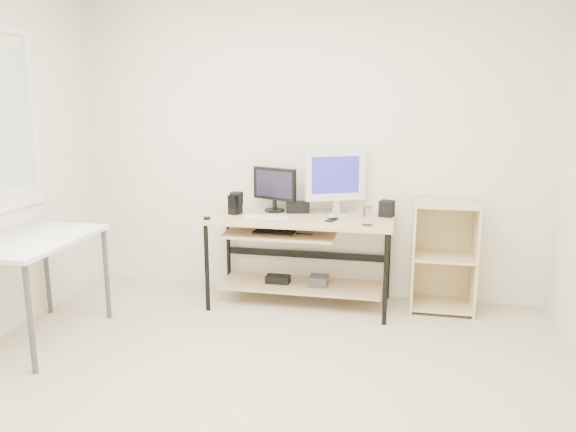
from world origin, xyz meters
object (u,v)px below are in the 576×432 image
at_px(desk, 297,242).
at_px(shelf_unit, 443,255).
at_px(white_imac, 336,177).
at_px(audio_controller, 233,205).
at_px(black_monitor, 275,187).
at_px(side_table, 35,249).

xyz_separation_m(desk, shelf_unit, (1.18, 0.16, -0.09)).
xyz_separation_m(white_imac, audio_controller, (-0.82, -0.20, -0.23)).
distance_m(black_monitor, white_imac, 0.53).
distance_m(desk, shelf_unit, 1.19).
xyz_separation_m(side_table, shelf_unit, (2.83, 1.22, -0.22)).
height_order(shelf_unit, black_monitor, black_monitor).
xyz_separation_m(black_monitor, audio_controller, (-0.31, -0.19, -0.13)).
height_order(side_table, audio_controller, audio_controller).
height_order(white_imac, audio_controller, white_imac).
relative_size(side_table, black_monitor, 2.53).
height_order(desk, audio_controller, audio_controller).
bearing_deg(shelf_unit, desk, -172.23).
distance_m(side_table, audio_controller, 1.53).
bearing_deg(side_table, desk, 32.65).
bearing_deg(desk, black_monitor, 143.45).
bearing_deg(black_monitor, audio_controller, -126.71).
bearing_deg(black_monitor, desk, -15.29).
bearing_deg(shelf_unit, black_monitor, 179.63).
distance_m(desk, black_monitor, 0.51).
bearing_deg(white_imac, audio_controller, 168.82).
height_order(shelf_unit, white_imac, white_imac).
bearing_deg(audio_controller, shelf_unit, 29.80).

